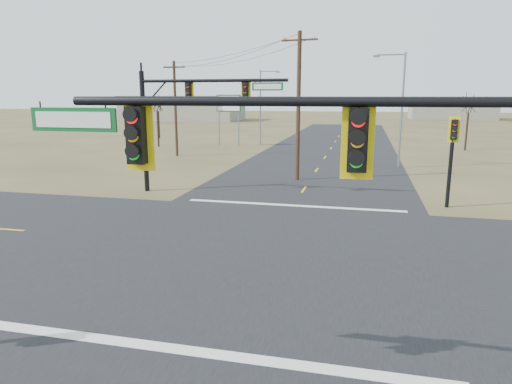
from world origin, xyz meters
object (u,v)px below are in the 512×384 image
Objects in this scene: mast_arm_far at (187,106)px; bare_tree_a at (157,102)px; utility_pole_far at (175,107)px; streetlight_a at (400,104)px; utility_pole_near at (298,105)px; streetlight_c at (262,103)px; bare_tree_b at (158,105)px; mast_arm_near at (361,171)px; bare_tree_c at (469,103)px; highway_sign at (229,110)px; pedestal_signal_ne at (453,143)px.

mast_arm_far reaches higher than bare_tree_a.
utility_pole_far is 0.98× the size of streetlight_a.
utility_pole_near reaches higher than streetlight_c.
utility_pole_far reaches higher than bare_tree_a.
streetlight_c is 1.37× the size of bare_tree_a.
utility_pole_near is 25.90m from bare_tree_a.
utility_pole_near reaches higher than bare_tree_a.
mast_arm_far is at bearing -145.80° from streetlight_a.
utility_pole_near is 17.20m from utility_pole_far.
bare_tree_b is (-30.81, 20.02, -0.63)m from streetlight_a.
utility_pole_near is (-4.51, 24.34, 0.57)m from mast_arm_near.
utility_pole_near is at bearing -124.99° from bare_tree_c.
highway_sign is 26.74m from bare_tree_c.
streetlight_a is 21.72m from streetlight_c.
bare_tree_c is (29.14, 11.68, 0.39)m from utility_pole_far.
pedestal_signal_ne is 0.55× the size of streetlight_c.
utility_pole_far is at bearing -60.03° from bare_tree_b.
highway_sign is 0.91× the size of bare_tree_c.
mast_arm_far is 8.38m from utility_pole_near.
mast_arm_far is 15.07m from pedestal_signal_ne.
pedestal_signal_ne is 0.52× the size of streetlight_a.
bare_tree_a reaches higher than highway_sign.
bare_tree_a is at bearing 147.29° from streetlight_a.
mast_arm_far reaches higher than bare_tree_c.
mast_arm_near is 1.57× the size of bare_tree_a.
utility_pole_far is 10.26m from highway_sign.
bare_tree_a is (-11.22, -5.65, 0.16)m from streetlight_c.
pedestal_signal_ne is 33.60m from highway_sign.
bare_tree_b is (-9.89, 17.16, -0.17)m from utility_pole_far.
streetlight_a reaches higher than bare_tree_a.
mast_arm_far is at bearing -66.99° from highway_sign.
utility_pole_near is at bearing -145.61° from streetlight_a.
mast_arm_near is 2.11× the size of pedestal_signal_ne.
bare_tree_b is (-28.06, 51.95, -0.10)m from mast_arm_near.
streetlight_c is at bearing 51.58° from highway_sign.
streetlight_c reaches higher than highway_sign.
streetlight_a is 28.11m from bare_tree_a.
streetlight_c is at bearing 26.71° from bare_tree_a.
streetlight_a is at bearing -23.19° from highway_sign.
bare_tree_a is 11.00m from bare_tree_b.
streetlight_c is (5.88, 12.80, 0.24)m from utility_pole_far.
streetlight_a is (20.92, -2.86, 0.46)m from utility_pole_far.
streetlight_c reaches higher than mast_arm_near.
utility_pole_near is 36.29m from bare_tree_b.
pedestal_signal_ne is 47.14m from bare_tree_b.
mast_arm_near is at bearing -89.89° from pedestal_signal_ne.
pedestal_signal_ne is at bearing 71.98° from mast_arm_near.
streetlight_a reaches higher than bare_tree_c.
utility_pole_near is at bearing 159.45° from pedestal_signal_ne.
utility_pole_far reaches higher than highway_sign.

